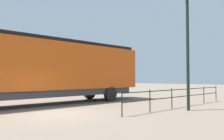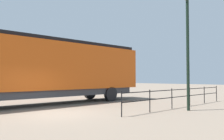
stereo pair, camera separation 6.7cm
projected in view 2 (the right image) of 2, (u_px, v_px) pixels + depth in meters
The scene contains 4 objects.
ground_plane at pixel (58, 114), 11.31m from camera, with size 120.00×120.00×0.00m, color #756656.
locomotive at pixel (50, 68), 15.65m from camera, with size 2.81×15.37×4.32m.
lamp_post at pixel (188, 30), 12.67m from camera, with size 0.48×0.48×6.47m.
platform_fence at pixel (181, 94), 14.07m from camera, with size 0.05×10.46×1.15m.
Camera 2 is at (10.02, -6.01, 1.73)m, focal length 37.47 mm.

